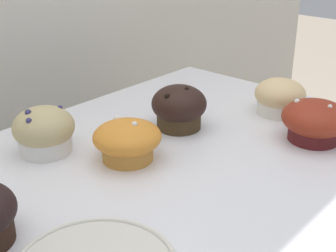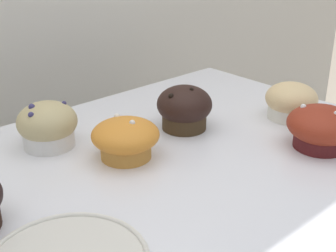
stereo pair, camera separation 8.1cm
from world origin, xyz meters
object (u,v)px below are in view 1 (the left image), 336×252
object	(u,v)px
muffin_front_center	(127,140)
muffin_back_right	(179,107)
muffin_front_right	(280,97)
muffin_back_center	(315,121)
muffin_back_left	(44,131)

from	to	relation	value
muffin_front_center	muffin_back_right	xyz separation A→B (m)	(0.16, 0.02, 0.01)
muffin_front_right	muffin_back_center	world-z (taller)	muffin_back_center
muffin_front_right	muffin_back_center	xyz separation A→B (m)	(-0.08, -0.11, 0.00)
muffin_back_right	muffin_back_center	xyz separation A→B (m)	(0.12, -0.22, -0.00)
muffin_back_left	muffin_back_center	world-z (taller)	muffin_back_left
muffin_back_left	muffin_back_right	xyz separation A→B (m)	(0.23, -0.11, 0.00)
muffin_back_center	muffin_back_right	bearing A→B (deg)	118.53
muffin_back_left	muffin_front_center	bearing A→B (deg)	-59.53
muffin_back_left	muffin_back_right	size ratio (longest dim) A/B	1.00
muffin_front_center	muffin_front_right	xyz separation A→B (m)	(0.35, -0.09, -0.00)
muffin_front_right	muffin_back_right	bearing A→B (deg)	151.32
muffin_back_left	muffin_back_center	size ratio (longest dim) A/B	0.87
muffin_back_center	muffin_back_left	bearing A→B (deg)	137.09
muffin_back_left	muffin_front_right	size ratio (longest dim) A/B	1.01
muffin_back_left	muffin_front_right	distance (m)	0.48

